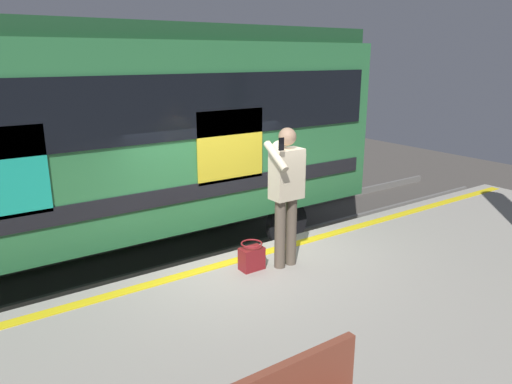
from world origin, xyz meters
TOP-DOWN VIEW (x-y plane):
  - ground_plane at (0.00, 0.00)m, footprint 24.80×24.80m
  - platform at (0.00, 2.56)m, footprint 12.51×5.12m
  - safety_line at (0.00, 0.30)m, footprint 12.26×0.16m
  - track_rail_near at (0.00, -1.55)m, footprint 16.27×0.08m
  - track_rail_far at (0.00, -2.98)m, footprint 16.27×0.08m
  - train_carriage at (1.18, -2.26)m, footprint 9.00×3.03m
  - passenger at (-0.25, 0.78)m, footprint 0.57×0.55m
  - handbag at (0.17, 0.63)m, footprint 0.30×0.28m

SIDE VIEW (x-z plane):
  - ground_plane at x=0.00m, z-range 0.00..0.00m
  - track_rail_near at x=0.00m, z-range 0.00..0.16m
  - track_rail_far at x=0.00m, z-range 0.00..0.16m
  - platform at x=0.00m, z-range 0.00..0.85m
  - safety_line at x=0.00m, z-range 0.85..0.86m
  - handbag at x=0.17m, z-range 0.84..1.20m
  - passenger at x=-0.25m, z-range 1.02..2.82m
  - train_carriage at x=1.18m, z-range 0.54..4.30m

